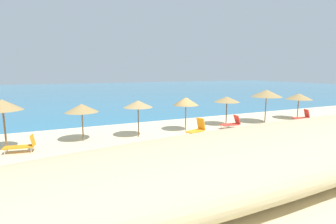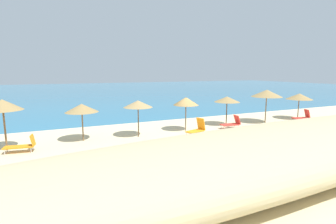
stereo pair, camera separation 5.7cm
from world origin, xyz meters
name	(u,v)px [view 2 (the right image)]	position (x,y,z in m)	size (l,w,h in m)	color
ground_plane	(197,134)	(0.00, 0.00, 0.00)	(160.00, 160.00, 0.00)	beige
sea_water	(98,91)	(0.00, 44.21, 0.00)	(160.00, 77.14, 0.01)	teal
dune_ridge	(294,150)	(0.03, -8.07, 1.12)	(37.00, 5.24, 2.24)	#C9B586
beach_umbrella_0	(2,105)	(-11.88, 1.10, 2.60)	(2.10, 2.10, 2.92)	brown
beach_umbrella_1	(82,108)	(-7.68, 1.42, 2.14)	(2.07, 2.07, 2.41)	brown
beach_umbrella_2	(138,104)	(-4.08, 0.97, 2.27)	(1.97, 1.97, 2.51)	brown
beach_umbrella_3	(186,101)	(-0.28, 1.21, 2.24)	(1.91, 1.91, 2.55)	brown
beach_umbrella_4	(227,99)	(3.75, 1.58, 2.16)	(2.10, 2.10, 2.40)	brown
beach_umbrella_5	(267,93)	(7.49, 1.02, 2.57)	(2.61, 2.61, 2.89)	brown
beach_umbrella_6	(299,96)	(11.64, 1.10, 2.13)	(2.34, 2.34, 2.41)	brown
lounge_chair_0	(302,117)	(11.04, 0.14, 0.42)	(1.62, 0.90, 1.07)	red
lounge_chair_1	(197,129)	(-0.15, -0.26, 0.45)	(1.56, 1.06, 1.17)	orange
lounge_chair_2	(23,145)	(-11.01, 0.31, 0.40)	(1.64, 0.81, 0.96)	orange
lounge_chair_3	(232,123)	(3.35, 0.31, 0.44)	(1.56, 0.83, 1.05)	red
cooler_box	(250,133)	(3.15, -1.95, 0.16)	(0.45, 0.38, 0.32)	red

